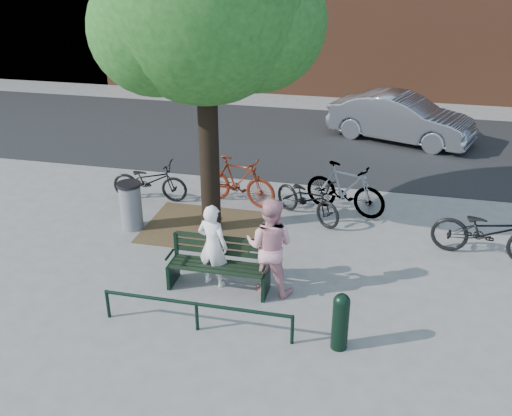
% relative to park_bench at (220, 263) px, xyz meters
% --- Properties ---
extents(ground, '(90.00, 90.00, 0.00)m').
position_rel_park_bench_xyz_m(ground, '(0.00, -0.08, -0.48)').
color(ground, gray).
rests_on(ground, ground).
extents(dirt_pit, '(2.40, 2.00, 0.02)m').
position_rel_park_bench_xyz_m(dirt_pit, '(-1.00, 2.12, -0.47)').
color(dirt_pit, brown).
rests_on(dirt_pit, ground).
extents(road, '(40.00, 7.00, 0.01)m').
position_rel_park_bench_xyz_m(road, '(0.00, 8.42, -0.47)').
color(road, black).
rests_on(road, ground).
extents(park_bench, '(1.74, 0.54, 0.97)m').
position_rel_park_bench_xyz_m(park_bench, '(0.00, 0.00, 0.00)').
color(park_bench, black).
rests_on(park_bench, ground).
extents(guard_railing, '(3.06, 0.06, 0.51)m').
position_rel_park_bench_xyz_m(guard_railing, '(0.00, -1.28, -0.08)').
color(guard_railing, black).
rests_on(guard_railing, ground).
extents(street_tree, '(4.20, 3.80, 6.50)m').
position_rel_park_bench_xyz_m(street_tree, '(-0.75, 2.12, 3.94)').
color(street_tree, black).
rests_on(street_tree, ground).
extents(person_left, '(0.63, 0.49, 1.54)m').
position_rel_park_bench_xyz_m(person_left, '(-0.13, 0.05, 0.29)').
color(person_left, white).
rests_on(person_left, ground).
extents(person_right, '(0.91, 0.74, 1.75)m').
position_rel_park_bench_xyz_m(person_right, '(0.87, 0.07, 0.40)').
color(person_right, pink).
rests_on(person_right, ground).
extents(bollard, '(0.25, 0.25, 0.94)m').
position_rel_park_bench_xyz_m(bollard, '(2.20, -1.21, 0.02)').
color(bollard, black).
rests_on(bollard, ground).
extents(litter_bin, '(0.50, 0.50, 1.03)m').
position_rel_park_bench_xyz_m(litter_bin, '(-2.45, 1.77, 0.04)').
color(litter_bin, gray).
rests_on(litter_bin, ground).
extents(bicycle_a, '(1.83, 0.71, 0.94)m').
position_rel_park_bench_xyz_m(bicycle_a, '(-2.63, 3.23, -0.01)').
color(bicycle_a, black).
rests_on(bicycle_a, ground).
extents(bicycle_b, '(1.95, 0.95, 1.13)m').
position_rel_park_bench_xyz_m(bicycle_b, '(-0.57, 3.48, 0.09)').
color(bicycle_b, '#5B1A0D').
rests_on(bicycle_b, ground).
extents(bicycle_c, '(1.86, 1.58, 0.96)m').
position_rel_park_bench_xyz_m(bicycle_c, '(1.10, 3.04, 0.00)').
color(bicycle_c, black).
rests_on(bicycle_c, ground).
extents(bicycle_d, '(1.97, 1.18, 1.14)m').
position_rel_park_bench_xyz_m(bicycle_d, '(1.86, 3.55, 0.09)').
color(bicycle_d, gray).
rests_on(bicycle_d, ground).
extents(bicycle_e, '(2.19, 1.09, 1.10)m').
position_rel_park_bench_xyz_m(bicycle_e, '(4.68, 2.12, 0.07)').
color(bicycle_e, black).
rests_on(bicycle_e, ground).
extents(parked_car, '(4.54, 2.86, 1.41)m').
position_rel_park_bench_xyz_m(parked_car, '(3.05, 9.02, 0.23)').
color(parked_car, gray).
rests_on(parked_car, ground).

